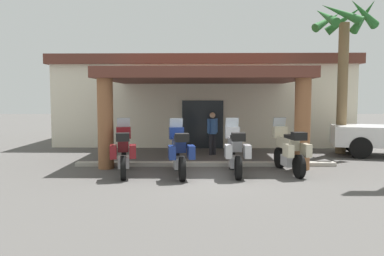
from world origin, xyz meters
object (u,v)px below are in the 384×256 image
Objects in this scene: motorcycle_maroon at (122,151)px; motorcycle_blue at (178,151)px; motel_building at (201,100)px; palm_tree_near_portico at (342,45)px; motorcycle_cream at (288,150)px; pedestrian at (211,130)px; motorcycle_silver at (234,150)px.

motorcycle_maroon and motorcycle_blue have the same top height.
motel_building is 7.41m from palm_tree_near_portico.
motel_building is 8.99m from motorcycle_cream.
pedestrian reaches higher than motorcycle_maroon.
motel_building is at bearing 8.06° from motorcycle_cream.
motorcycle_silver is 3.81m from pedestrian.
motorcycle_cream is at bearing 169.40° from pedestrian.
pedestrian reaches higher than motorcycle_cream.
motorcycle_silver is 1.00× the size of motorcycle_cream.
pedestrian is at bearing -85.71° from motel_building.
palm_tree_near_portico is at bearing -126.10° from pedestrian.
motel_building is 9.10m from motorcycle_blue.
motorcycle_blue is at bearing -104.46° from motorcycle_maroon.
motel_building is 6.35× the size of motorcycle_silver.
motorcycle_cream is at bearing -91.35° from motorcycle_blue.
pedestrian reaches higher than motorcycle_blue.
motel_building is 6.36× the size of motorcycle_blue.
motorcycle_silver is at bearing -138.25° from palm_tree_near_portico.
pedestrian is at bearing -45.54° from motorcycle_maroon.
motorcycle_maroon is 4.72m from pedestrian.
motorcycle_cream is 6.20m from palm_tree_near_portico.
motorcycle_blue is at bearing 122.75° from pedestrian.
motel_building reaches higher than motorcycle_maroon.
motorcycle_maroon is 9.70m from palm_tree_near_portico.
pedestrian is (2.79, 3.81, 0.26)m from motorcycle_maroon.
motel_building is at bearing 4.25° from motorcycle_silver.
motel_building is at bearing -37.92° from pedestrian.
motorcycle_cream is (3.25, 0.38, 0.00)m from motorcycle_blue.
palm_tree_near_portico is at bearing -44.81° from motorcycle_cream.
motorcycle_maroon is 4.87m from motorcycle_cream.
motel_building reaches higher than motorcycle_blue.
palm_tree_near_portico is (3.08, 4.00, 3.59)m from motorcycle_cream.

